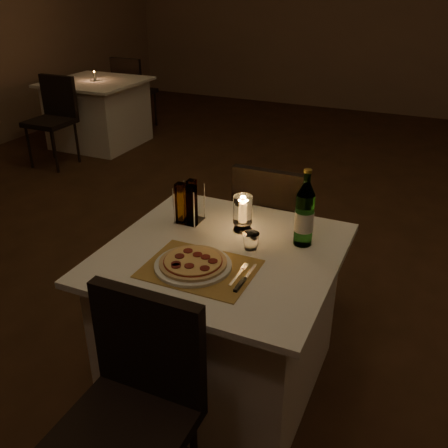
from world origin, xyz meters
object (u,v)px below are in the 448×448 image
at_px(chair_near, 136,395).
at_px(chair_far, 273,223).
at_px(pizza, 193,262).
at_px(water_bottle, 304,215).
at_px(plate, 193,265).
at_px(hurricane_candle, 243,211).
at_px(neighbor_table_left, 99,113).
at_px(main_table, 222,318).
at_px(tumbler, 251,241).

relative_size(chair_near, chair_far, 1.00).
xyz_separation_m(pizza, water_bottle, (0.35, 0.38, 0.12)).
relative_size(chair_near, plate, 2.81).
distance_m(hurricane_candle, neighbor_table_left, 4.01).
height_order(plate, water_bottle, water_bottle).
distance_m(main_table, chair_far, 0.74).
bearing_deg(chair_near, tumbler, 82.11).
xyz_separation_m(chair_near, hurricane_candle, (0.01, 0.93, 0.29)).
distance_m(chair_near, neighbor_table_left, 4.66).
distance_m(chair_near, chair_far, 1.43).
xyz_separation_m(pizza, tumbler, (0.16, 0.25, 0.01)).
xyz_separation_m(chair_far, tumbler, (0.11, -0.65, 0.23)).
relative_size(main_table, plate, 3.12).
height_order(plate, pizza, pizza).
relative_size(pizza, hurricane_candle, 1.59).
xyz_separation_m(chair_far, water_bottle, (0.30, -0.51, 0.33)).
bearing_deg(pizza, water_bottle, 47.20).
bearing_deg(plate, chair_far, 86.80).
distance_m(water_bottle, hurricane_candle, 0.30).
bearing_deg(hurricane_candle, main_table, -92.52).
height_order(tumbler, hurricane_candle, hurricane_candle).
height_order(chair_near, plate, chair_near).
bearing_deg(tumbler, chair_near, -97.89).
distance_m(plate, neighbor_table_left, 4.23).
distance_m(chair_far, tumbler, 0.70).
distance_m(pizza, tumbler, 0.29).
bearing_deg(main_table, pizza, -105.51).
bearing_deg(neighbor_table_left, chair_near, -51.47).
bearing_deg(main_table, water_bottle, 33.61).
xyz_separation_m(chair_near, tumbler, (0.11, 0.78, 0.23)).
distance_m(chair_near, pizza, 0.58).
relative_size(chair_far, pizza, 3.21).
distance_m(chair_far, water_bottle, 0.68).
bearing_deg(plate, water_bottle, 47.19).
relative_size(chair_near, pizza, 3.21).
height_order(main_table, hurricane_candle, hurricane_candle).
height_order(main_table, neighbor_table_left, same).
bearing_deg(neighbor_table_left, main_table, -45.27).
distance_m(chair_near, tumbler, 0.82).
xyz_separation_m(main_table, chair_near, (-0.00, -0.71, 0.18)).
bearing_deg(chair_far, neighbor_table_left, 142.66).
height_order(pizza, neighbor_table_left, pizza).
xyz_separation_m(hurricane_candle, neighbor_table_left, (-2.91, 2.71, -0.47)).
bearing_deg(hurricane_candle, pizza, -98.60).
relative_size(main_table, chair_near, 1.11).
bearing_deg(main_table, chair_near, -90.00).
distance_m(tumbler, neighbor_table_left, 4.17).
height_order(pizza, hurricane_candle, hurricane_candle).
xyz_separation_m(chair_near, water_bottle, (0.30, 0.92, 0.33)).
height_order(plate, neighbor_table_left, plate).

